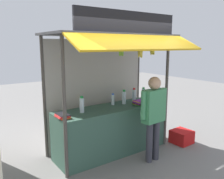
# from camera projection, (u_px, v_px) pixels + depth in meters

# --- Properties ---
(ground_plane) EXTENTS (20.00, 20.00, 0.00)m
(ground_plane) POSITION_uv_depth(u_px,v_px,m) (112.00, 151.00, 4.74)
(ground_plane) COLOR slate
(stall_counter) EXTENTS (2.27, 0.69, 0.91)m
(stall_counter) POSITION_uv_depth(u_px,v_px,m) (112.00, 130.00, 4.66)
(stall_counter) COLOR #385B4C
(stall_counter) RESTS_ON ground
(stall_structure) EXTENTS (2.47, 1.63, 2.65)m
(stall_structure) POSITION_uv_depth(u_px,v_px,m) (107.00, 70.00, 4.57)
(stall_structure) COLOR #4C4742
(stall_structure) RESTS_ON ground
(water_bottle_right) EXTENTS (0.07, 0.07, 0.24)m
(water_bottle_right) POSITION_uv_depth(u_px,v_px,m) (113.00, 100.00, 4.73)
(water_bottle_right) COLOR silver
(water_bottle_right) RESTS_ON stall_counter
(water_bottle_front_left) EXTENTS (0.07, 0.07, 0.27)m
(water_bottle_front_left) POSITION_uv_depth(u_px,v_px,m) (143.00, 94.00, 5.23)
(water_bottle_front_left) COLOR silver
(water_bottle_front_left) RESTS_ON stall_counter
(water_bottle_back_left) EXTENTS (0.08, 0.08, 0.30)m
(water_bottle_back_left) POSITION_uv_depth(u_px,v_px,m) (82.00, 105.00, 4.20)
(water_bottle_back_left) COLOR silver
(water_bottle_back_left) RESTS_ON stall_counter
(water_bottle_front_right) EXTENTS (0.08, 0.08, 0.29)m
(water_bottle_front_right) POSITION_uv_depth(u_px,v_px,m) (124.00, 97.00, 4.81)
(water_bottle_front_right) COLOR silver
(water_bottle_front_right) RESTS_ON stall_counter
(water_bottle_mid_right) EXTENTS (0.08, 0.08, 0.29)m
(water_bottle_mid_right) POSITION_uv_depth(u_px,v_px,m) (134.00, 95.00, 5.06)
(water_bottle_mid_right) COLOR silver
(water_bottle_mid_right) RESTS_ON stall_counter
(magazine_stack_rear_center) EXTENTS (0.21, 0.32, 0.06)m
(magazine_stack_rear_center) POSITION_uv_depth(u_px,v_px,m) (62.00, 116.00, 3.92)
(magazine_stack_rear_center) COLOR red
(magazine_stack_rear_center) RESTS_ON stall_counter
(magazine_stack_center) EXTENTS (0.27, 0.27, 0.09)m
(magazine_stack_center) POSITION_uv_depth(u_px,v_px,m) (141.00, 103.00, 4.75)
(magazine_stack_center) COLOR green
(magazine_stack_center) RESTS_ON stall_counter
(banana_bunch_inner_right) EXTENTS (0.11, 0.11, 0.29)m
(banana_bunch_inner_right) POSITION_uv_depth(u_px,v_px,m) (140.00, 53.00, 4.19)
(banana_bunch_inner_right) COLOR #332D23
(banana_bunch_leftmost) EXTENTS (0.10, 0.10, 0.25)m
(banana_bunch_leftmost) POSITION_uv_depth(u_px,v_px,m) (152.00, 51.00, 4.35)
(banana_bunch_leftmost) COLOR #332D23
(banana_bunch_rightmost) EXTENTS (0.11, 0.11, 0.25)m
(banana_bunch_rightmost) POSITION_uv_depth(u_px,v_px,m) (121.00, 51.00, 3.94)
(banana_bunch_rightmost) COLOR #332D23
(vendor_person) EXTENTS (0.59, 0.22, 1.56)m
(vendor_person) POSITION_uv_depth(u_px,v_px,m) (154.00, 111.00, 4.21)
(vendor_person) COLOR #383842
(vendor_person) RESTS_ON ground
(plastic_crate) EXTENTS (0.41, 0.41, 0.28)m
(plastic_crate) POSITION_uv_depth(u_px,v_px,m) (182.00, 137.00, 5.14)
(plastic_crate) COLOR red
(plastic_crate) RESTS_ON ground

